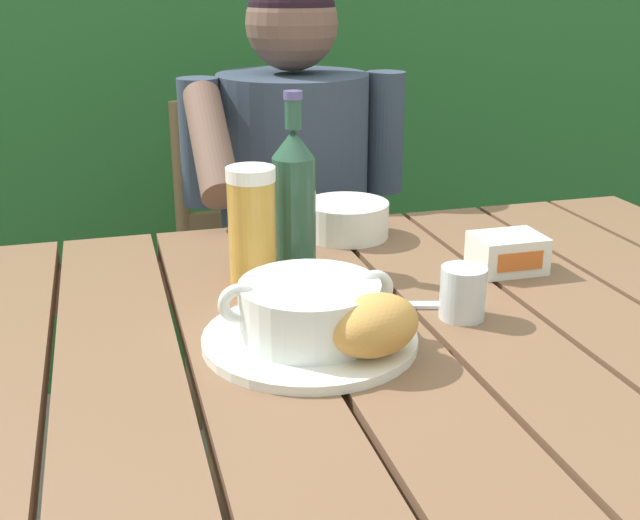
{
  "coord_description": "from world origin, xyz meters",
  "views": [
    {
      "loc": [
        -0.31,
        -0.9,
        1.2
      ],
      "look_at": [
        -0.04,
        0.05,
        0.84
      ],
      "focal_mm": 44.24,
      "sensor_mm": 36.0,
      "label": 1
    }
  ],
  "objects_px": {
    "butter_tub": "(507,253)",
    "diner_bowl": "(346,219)",
    "chair_near_diner": "(280,289)",
    "bread_roll": "(374,325)",
    "serving_plate": "(310,339)",
    "person_eating": "(297,214)",
    "beer_bottle": "(294,196)",
    "water_glass_small": "(463,293)",
    "table_knife": "(399,304)",
    "beer_glass": "(252,226)",
    "soup_bowl": "(310,308)"
  },
  "relations": [
    {
      "from": "serving_plate",
      "to": "beer_bottle",
      "type": "distance_m",
      "value": 0.3
    },
    {
      "from": "table_knife",
      "to": "beer_bottle",
      "type": "bearing_deg",
      "value": 116.23
    },
    {
      "from": "bread_roll",
      "to": "diner_bowl",
      "type": "relative_size",
      "value": 0.96
    },
    {
      "from": "bread_roll",
      "to": "table_knife",
      "type": "height_order",
      "value": "bread_roll"
    },
    {
      "from": "chair_near_diner",
      "to": "table_knife",
      "type": "bearing_deg",
      "value": -91.6
    },
    {
      "from": "bread_roll",
      "to": "soup_bowl",
      "type": "bearing_deg",
      "value": 130.6
    },
    {
      "from": "table_knife",
      "to": "person_eating",
      "type": "bearing_deg",
      "value": 88.16
    },
    {
      "from": "bread_roll",
      "to": "water_glass_small",
      "type": "distance_m",
      "value": 0.18
    },
    {
      "from": "bread_roll",
      "to": "diner_bowl",
      "type": "bearing_deg",
      "value": 76.39
    },
    {
      "from": "beer_bottle",
      "to": "table_knife",
      "type": "height_order",
      "value": "beer_bottle"
    },
    {
      "from": "soup_bowl",
      "to": "table_knife",
      "type": "height_order",
      "value": "soup_bowl"
    },
    {
      "from": "serving_plate",
      "to": "butter_tub",
      "type": "distance_m",
      "value": 0.39
    },
    {
      "from": "person_eating",
      "to": "diner_bowl",
      "type": "relative_size",
      "value": 8.34
    },
    {
      "from": "soup_bowl",
      "to": "bread_roll",
      "type": "xyz_separation_m",
      "value": [
        0.06,
        -0.07,
        -0.0
      ]
    },
    {
      "from": "bread_roll",
      "to": "butter_tub",
      "type": "relative_size",
      "value": 1.34
    },
    {
      "from": "beer_bottle",
      "to": "water_glass_small",
      "type": "height_order",
      "value": "beer_bottle"
    },
    {
      "from": "chair_near_diner",
      "to": "diner_bowl",
      "type": "relative_size",
      "value": 6.26
    },
    {
      "from": "butter_tub",
      "to": "diner_bowl",
      "type": "bearing_deg",
      "value": 129.11
    },
    {
      "from": "soup_bowl",
      "to": "water_glass_small",
      "type": "xyz_separation_m",
      "value": [
        0.21,
        0.02,
        -0.01
      ]
    },
    {
      "from": "bread_roll",
      "to": "butter_tub",
      "type": "height_order",
      "value": "bread_roll"
    },
    {
      "from": "butter_tub",
      "to": "person_eating",
      "type": "bearing_deg",
      "value": 108.29
    },
    {
      "from": "water_glass_small",
      "to": "table_knife",
      "type": "distance_m",
      "value": 0.09
    },
    {
      "from": "serving_plate",
      "to": "water_glass_small",
      "type": "relative_size",
      "value": 3.79
    },
    {
      "from": "bread_roll",
      "to": "diner_bowl",
      "type": "xyz_separation_m",
      "value": [
        0.11,
        0.46,
        -0.02
      ]
    },
    {
      "from": "person_eating",
      "to": "bread_roll",
      "type": "xyz_separation_m",
      "value": [
        -0.11,
        -0.8,
        0.11
      ]
    },
    {
      "from": "beer_glass",
      "to": "beer_bottle",
      "type": "xyz_separation_m",
      "value": [
        0.08,
        0.06,
        0.02
      ]
    },
    {
      "from": "chair_near_diner",
      "to": "diner_bowl",
      "type": "distance_m",
      "value": 0.64
    },
    {
      "from": "butter_tub",
      "to": "diner_bowl",
      "type": "xyz_separation_m",
      "value": [
        -0.19,
        0.23,
        0.0
      ]
    },
    {
      "from": "chair_near_diner",
      "to": "water_glass_small",
      "type": "xyz_separation_m",
      "value": [
        0.04,
        -0.91,
        0.35
      ]
    },
    {
      "from": "diner_bowl",
      "to": "bread_roll",
      "type": "bearing_deg",
      "value": -103.61
    },
    {
      "from": "person_eating",
      "to": "serving_plate",
      "type": "bearing_deg",
      "value": -102.84
    },
    {
      "from": "bread_roll",
      "to": "chair_near_diner",
      "type": "bearing_deg",
      "value": 83.65
    },
    {
      "from": "beer_glass",
      "to": "butter_tub",
      "type": "distance_m",
      "value": 0.39
    },
    {
      "from": "chair_near_diner",
      "to": "serving_plate",
      "type": "xyz_separation_m",
      "value": [
        -0.17,
        -0.93,
        0.32
      ]
    },
    {
      "from": "water_glass_small",
      "to": "butter_tub",
      "type": "height_order",
      "value": "water_glass_small"
    },
    {
      "from": "bread_roll",
      "to": "water_glass_small",
      "type": "bearing_deg",
      "value": 30.1
    },
    {
      "from": "table_knife",
      "to": "serving_plate",
      "type": "bearing_deg",
      "value": -152.91
    },
    {
      "from": "chair_near_diner",
      "to": "beer_glass",
      "type": "relative_size",
      "value": 5.25
    },
    {
      "from": "serving_plate",
      "to": "soup_bowl",
      "type": "distance_m",
      "value": 0.04
    },
    {
      "from": "person_eating",
      "to": "beer_bottle",
      "type": "height_order",
      "value": "person_eating"
    },
    {
      "from": "soup_bowl",
      "to": "table_knife",
      "type": "xyz_separation_m",
      "value": [
        0.15,
        0.07,
        -0.04
      ]
    },
    {
      "from": "beer_bottle",
      "to": "butter_tub",
      "type": "distance_m",
      "value": 0.34
    },
    {
      "from": "serving_plate",
      "to": "diner_bowl",
      "type": "bearing_deg",
      "value": 66.55
    },
    {
      "from": "serving_plate",
      "to": "soup_bowl",
      "type": "height_order",
      "value": "soup_bowl"
    },
    {
      "from": "water_glass_small",
      "to": "chair_near_diner",
      "type": "bearing_deg",
      "value": 92.71
    },
    {
      "from": "beer_bottle",
      "to": "table_knife",
      "type": "bearing_deg",
      "value": -63.77
    },
    {
      "from": "person_eating",
      "to": "table_knife",
      "type": "bearing_deg",
      "value": -91.84
    },
    {
      "from": "diner_bowl",
      "to": "beer_bottle",
      "type": "bearing_deg",
      "value": -135.41
    },
    {
      "from": "soup_bowl",
      "to": "butter_tub",
      "type": "xyz_separation_m",
      "value": [
        0.36,
        0.16,
        -0.02
      ]
    },
    {
      "from": "serving_plate",
      "to": "bread_roll",
      "type": "bearing_deg",
      "value": -49.4
    }
  ]
}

